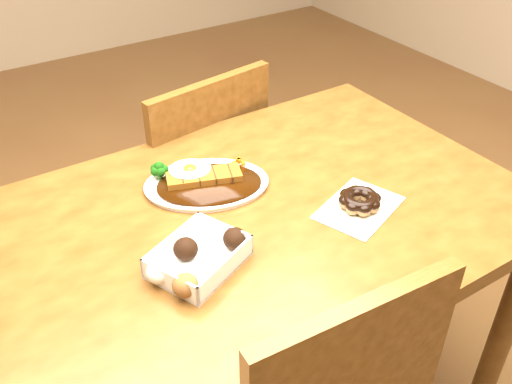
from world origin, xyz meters
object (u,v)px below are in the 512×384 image
donut_box (198,258)px  pon_de_ring (360,201)px  table (256,247)px  katsu_curry_plate (204,181)px  chair_far (191,184)px

donut_box → pon_de_ring: 0.39m
table → pon_de_ring: size_ratio=5.32×
katsu_curry_plate → donut_box: 0.27m
table → pon_de_ring: 0.26m
chair_far → pon_de_ring: size_ratio=3.86×
chair_far → katsu_curry_plate: 0.50m
table → pon_de_ring: (0.20, -0.11, 0.12)m
table → chair_far: 0.57m
chair_far → donut_box: 0.75m
table → katsu_curry_plate: (-0.05, 0.15, 0.11)m
chair_far → donut_box: bearing=56.5°
table → chair_far: chair_far is taller
chair_far → donut_box: (-0.29, -0.62, 0.30)m
katsu_curry_plate → donut_box: size_ratio=1.57×
chair_far → donut_box: chair_far is taller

